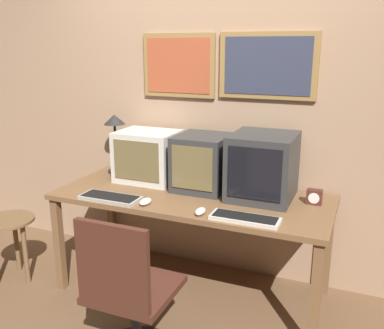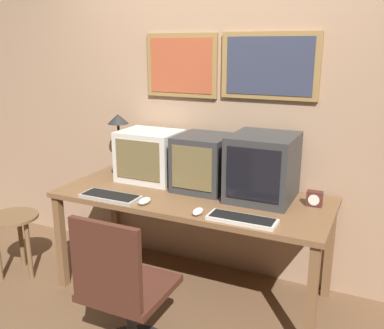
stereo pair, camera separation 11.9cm
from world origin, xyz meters
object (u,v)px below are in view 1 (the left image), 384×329
(monitor_left, at_px, (148,156))
(desk_clock, at_px, (314,197))
(mouse_near_keyboard, at_px, (145,202))
(monitor_center, at_px, (202,162))
(keyboard_main, at_px, (110,198))
(office_chair, at_px, (129,302))
(keyboard_side, at_px, (245,218))
(mouse_far_corner, at_px, (200,211))
(monitor_right, at_px, (263,166))
(side_stool, at_px, (10,232))
(desk_lamp, at_px, (115,128))

(monitor_left, bearing_deg, desk_clock, -1.92)
(mouse_near_keyboard, bearing_deg, monitor_center, 63.09)
(monitor_center, xyz_separation_m, keyboard_main, (-0.49, -0.45, -0.18))
(monitor_center, distance_m, office_chair, 1.12)
(monitor_center, height_order, mouse_near_keyboard, monitor_center)
(monitor_left, relative_size, keyboard_main, 1.07)
(monitor_left, relative_size, keyboard_side, 1.08)
(mouse_far_corner, bearing_deg, mouse_near_keyboard, 176.97)
(monitor_right, distance_m, keyboard_side, 0.48)
(monitor_right, distance_m, mouse_far_corner, 0.56)
(keyboard_side, bearing_deg, side_stool, -177.22)
(desk_lamp, distance_m, side_stool, 1.12)
(monitor_left, height_order, keyboard_main, monitor_left)
(monitor_right, bearing_deg, desk_lamp, 173.80)
(mouse_far_corner, bearing_deg, desk_lamp, 148.94)
(keyboard_main, height_order, office_chair, office_chair)
(keyboard_main, xyz_separation_m, side_stool, (-0.86, -0.08, -0.37))
(monitor_left, xyz_separation_m, office_chair, (0.41, -1.01, -0.54))
(monitor_left, xyz_separation_m, monitor_center, (0.45, -0.03, 0.01))
(keyboard_side, bearing_deg, desk_lamp, 155.46)
(desk_clock, distance_m, side_stool, 2.23)
(keyboard_side, distance_m, mouse_far_corner, 0.28)
(monitor_center, distance_m, mouse_far_corner, 0.52)
(monitor_center, bearing_deg, monitor_right, -2.07)
(monitor_center, distance_m, side_stool, 1.54)
(keyboard_side, relative_size, mouse_near_keyboard, 3.60)
(monitor_left, distance_m, monitor_center, 0.45)
(keyboard_main, relative_size, keyboard_side, 1.00)
(side_stool, bearing_deg, monitor_center, 21.76)
(keyboard_side, distance_m, mouse_near_keyboard, 0.67)
(mouse_far_corner, bearing_deg, monitor_right, 58.69)
(desk_clock, bearing_deg, monitor_left, 178.08)
(monitor_right, relative_size, mouse_near_keyboard, 3.96)
(desk_lamp, relative_size, side_stool, 0.95)
(keyboard_main, height_order, keyboard_side, same)
(desk_lamp, bearing_deg, monitor_right, -6.20)
(monitor_center, bearing_deg, mouse_far_corner, -69.96)
(monitor_center, relative_size, mouse_far_corner, 3.66)
(mouse_near_keyboard, bearing_deg, keyboard_main, -177.69)
(side_stool, bearing_deg, mouse_near_keyboard, 4.84)
(office_chair, bearing_deg, monitor_center, 87.57)
(monitor_left, height_order, monitor_center, monitor_center)
(desk_clock, height_order, side_stool, desk_clock)
(monitor_center, bearing_deg, mouse_near_keyboard, -116.91)
(mouse_near_keyboard, distance_m, desk_lamp, 0.87)
(monitor_right, xyz_separation_m, keyboard_side, (0.01, -0.43, -0.21))
(side_stool, bearing_deg, office_chair, -18.85)
(monitor_right, relative_size, side_stool, 0.91)
(monitor_left, xyz_separation_m, keyboard_main, (-0.03, -0.48, -0.18))
(keyboard_side, xyz_separation_m, mouse_near_keyboard, (-0.67, 0.01, 0.01))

